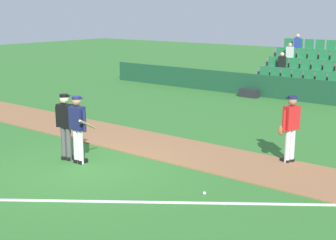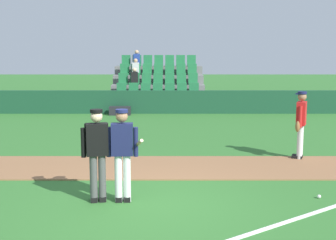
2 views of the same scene
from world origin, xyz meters
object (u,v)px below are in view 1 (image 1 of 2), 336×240
Objects in this scene: umpire_home_plate at (66,123)px; baseball at (204,193)px; batter_navy_jersey at (78,127)px; equipment_bag at (249,93)px; runner_red_jersey at (290,127)px.

umpire_home_plate reaches higher than baseball.
equipment_bag is (-1.20, 11.22, -0.79)m from batter_navy_jersey.
equipment_bag is at bearing 124.69° from runner_red_jersey.
runner_red_jersey is at bearing 35.34° from umpire_home_plate.
runner_red_jersey is 9.60m from equipment_bag.
equipment_bag is (-5.44, 7.86, -0.78)m from runner_red_jersey.
baseball is 12.10m from equipment_bag.
umpire_home_plate is 1.96× the size of equipment_bag.
runner_red_jersey is 3.34m from baseball.
batter_navy_jersey is at bearing -177.15° from baseball.
baseball is at bearing -98.79° from runner_red_jersey.
equipment_bag is (-0.72, 11.21, -0.82)m from umpire_home_plate.
batter_navy_jersey is at bearing -83.91° from equipment_bag.
batter_navy_jersey is 5.41m from runner_red_jersey.
baseball is 0.08× the size of equipment_bag.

